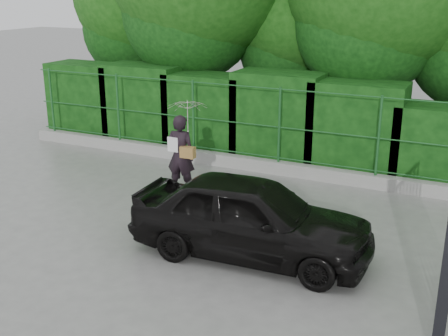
% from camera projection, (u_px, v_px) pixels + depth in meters
% --- Properties ---
extents(ground, '(80.00, 80.00, 0.00)m').
position_uv_depth(ground, '(166.00, 244.00, 9.83)').
color(ground, gray).
extents(kerb, '(14.00, 0.25, 0.30)m').
position_uv_depth(kerb, '(263.00, 165.00, 13.64)').
color(kerb, '#9E9E99').
rests_on(kerb, ground).
extents(fence, '(14.13, 0.06, 1.80)m').
position_uv_depth(fence, '(272.00, 124.00, 13.22)').
color(fence, '#1D5724').
rests_on(fence, kerb).
extents(hedge, '(14.20, 1.20, 2.28)m').
position_uv_depth(hedge, '(268.00, 120.00, 14.33)').
color(hedge, black).
rests_on(hedge, ground).
extents(woman, '(0.91, 0.87, 2.06)m').
position_uv_depth(woman, '(184.00, 135.00, 11.87)').
color(woman, black).
rests_on(woman, ground).
extents(car, '(4.10, 1.82, 1.37)m').
position_uv_depth(car, '(251.00, 217.00, 9.25)').
color(car, black).
rests_on(car, ground).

